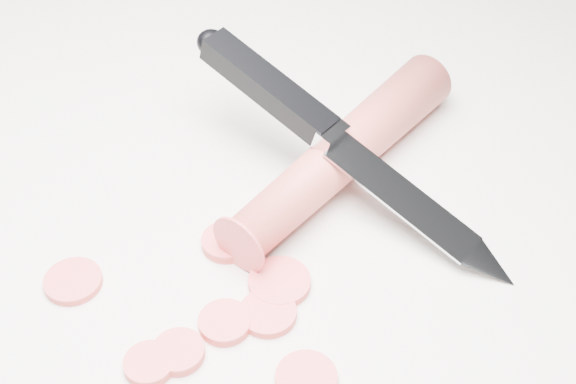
% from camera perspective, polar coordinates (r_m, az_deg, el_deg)
% --- Properties ---
extents(ground, '(2.40, 2.40, 0.00)m').
position_cam_1_polar(ground, '(0.52, -4.32, -5.08)').
color(ground, silver).
rests_on(ground, ground).
extents(carrot, '(0.09, 0.23, 0.04)m').
position_cam_1_polar(carrot, '(0.57, 3.99, 2.81)').
color(carrot, '#C5443C').
rests_on(carrot, ground).
extents(carrot_slice_0, '(0.04, 0.04, 0.01)m').
position_cam_1_polar(carrot_slice_0, '(0.53, -15.04, -6.15)').
color(carrot_slice_0, '#DE4347').
rests_on(carrot_slice_0, ground).
extents(carrot_slice_1, '(0.03, 0.03, 0.01)m').
position_cam_1_polar(carrot_slice_1, '(0.49, -4.52, -9.24)').
color(carrot_slice_1, '#DE4347').
rests_on(carrot_slice_1, ground).
extents(carrot_slice_2, '(0.04, 0.04, 0.01)m').
position_cam_1_polar(carrot_slice_2, '(0.51, -0.62, -6.44)').
color(carrot_slice_2, '#DE4347').
rests_on(carrot_slice_2, ground).
extents(carrot_slice_3, '(0.04, 0.04, 0.01)m').
position_cam_1_polar(carrot_slice_3, '(0.47, 1.31, -13.13)').
color(carrot_slice_3, '#DE4347').
rests_on(carrot_slice_3, ground).
extents(carrot_slice_4, '(0.04, 0.04, 0.01)m').
position_cam_1_polar(carrot_slice_4, '(0.49, -1.44, -8.60)').
color(carrot_slice_4, '#DE4347').
rests_on(carrot_slice_4, ground).
extents(carrot_slice_5, '(0.03, 0.03, 0.01)m').
position_cam_1_polar(carrot_slice_5, '(0.53, -4.37, -3.56)').
color(carrot_slice_5, '#DE4347').
rests_on(carrot_slice_5, ground).
extents(carrot_slice_6, '(0.03, 0.03, 0.01)m').
position_cam_1_polar(carrot_slice_6, '(0.48, -9.84, -11.96)').
color(carrot_slice_6, '#DE4347').
rests_on(carrot_slice_6, ground).
extents(carrot_slice_7, '(0.03, 0.03, 0.01)m').
position_cam_1_polar(carrot_slice_7, '(0.48, -7.80, -11.21)').
color(carrot_slice_7, '#DE4347').
rests_on(carrot_slice_7, ground).
extents(kitchen_knife, '(0.27, 0.09, 0.08)m').
position_cam_1_polar(kitchen_knife, '(0.54, 4.36, 3.28)').
color(kitchen_knife, '#B8BABF').
rests_on(kitchen_knife, ground).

